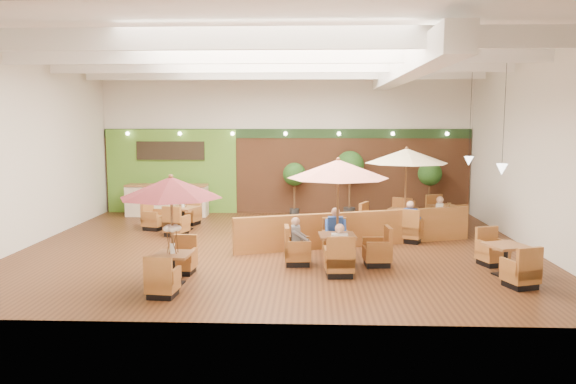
{
  "coord_description": "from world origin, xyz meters",
  "views": [
    {
      "loc": [
        0.93,
        -15.41,
        3.51
      ],
      "look_at": [
        0.3,
        0.5,
        1.5
      ],
      "focal_mm": 35.0,
      "sensor_mm": 36.0,
      "label": 1
    }
  ],
  "objects_px": {
    "table_5": "(436,218)",
    "diner_0": "(339,244)",
    "diner_2": "(298,236)",
    "diner_4": "(438,212)",
    "table_3": "(176,216)",
    "topiary_2": "(430,176)",
    "table_2": "(406,176)",
    "diner_3": "(411,217)",
    "booth_divider": "(357,229)",
    "table_1": "(338,192)",
    "table_4": "(506,261)",
    "topiary_1": "(350,168)",
    "table_0": "(171,201)",
    "service_counter": "(167,200)",
    "topiary_0": "(294,176)",
    "diner_1": "(336,227)"
  },
  "relations": [
    {
      "from": "diner_1",
      "to": "diner_2",
      "type": "height_order",
      "value": "diner_1"
    },
    {
      "from": "table_4",
      "to": "table_5",
      "type": "bearing_deg",
      "value": 74.26
    },
    {
      "from": "table_0",
      "to": "table_4",
      "type": "distance_m",
      "value": 7.62
    },
    {
      "from": "booth_divider",
      "to": "diner_3",
      "type": "distance_m",
      "value": 1.72
    },
    {
      "from": "table_2",
      "to": "diner_3",
      "type": "relative_size",
      "value": 3.76
    },
    {
      "from": "diner_0",
      "to": "diner_3",
      "type": "bearing_deg",
      "value": 58.74
    },
    {
      "from": "table_4",
      "to": "topiary_1",
      "type": "xyz_separation_m",
      "value": [
        -3.0,
        8.03,
        1.46
      ]
    },
    {
      "from": "table_2",
      "to": "topiary_2",
      "type": "relative_size",
      "value": 1.41
    },
    {
      "from": "topiary_0",
      "to": "diner_1",
      "type": "relative_size",
      "value": 2.45
    },
    {
      "from": "table_0",
      "to": "table_1",
      "type": "bearing_deg",
      "value": 31.27
    },
    {
      "from": "table_4",
      "to": "topiary_0",
      "type": "bearing_deg",
      "value": 103.03
    },
    {
      "from": "table_0",
      "to": "topiary_2",
      "type": "bearing_deg",
      "value": 56.02
    },
    {
      "from": "topiary_2",
      "to": "diner_3",
      "type": "relative_size",
      "value": 2.66
    },
    {
      "from": "topiary_1",
      "to": "diner_3",
      "type": "height_order",
      "value": "topiary_1"
    },
    {
      "from": "table_1",
      "to": "topiary_2",
      "type": "height_order",
      "value": "table_1"
    },
    {
      "from": "table_4",
      "to": "diner_3",
      "type": "bearing_deg",
      "value": 94.35
    },
    {
      "from": "table_1",
      "to": "table_4",
      "type": "xyz_separation_m",
      "value": [
        3.8,
        -0.79,
        -1.45
      ]
    },
    {
      "from": "table_3",
      "to": "topiary_2",
      "type": "xyz_separation_m",
      "value": [
        8.76,
        2.92,
        1.07
      ]
    },
    {
      "from": "service_counter",
      "to": "topiary_0",
      "type": "distance_m",
      "value": 4.84
    },
    {
      "from": "table_0",
      "to": "table_4",
      "type": "bearing_deg",
      "value": 12.76
    },
    {
      "from": "table_0",
      "to": "diner_3",
      "type": "bearing_deg",
      "value": 42.71
    },
    {
      "from": "service_counter",
      "to": "diner_0",
      "type": "relative_size",
      "value": 3.92
    },
    {
      "from": "topiary_1",
      "to": "diner_3",
      "type": "xyz_separation_m",
      "value": [
        1.47,
        -4.5,
        -1.06
      ]
    },
    {
      "from": "table_5",
      "to": "diner_2",
      "type": "height_order",
      "value": "diner_2"
    },
    {
      "from": "topiary_0",
      "to": "table_5",
      "type": "bearing_deg",
      "value": -27.12
    },
    {
      "from": "table_3",
      "to": "diner_0",
      "type": "xyz_separation_m",
      "value": [
        5.03,
        -5.3,
        0.3
      ]
    },
    {
      "from": "booth_divider",
      "to": "service_counter",
      "type": "bearing_deg",
      "value": 124.61
    },
    {
      "from": "booth_divider",
      "to": "table_0",
      "type": "distance_m",
      "value": 5.96
    },
    {
      "from": "topiary_0",
      "to": "diner_0",
      "type": "xyz_separation_m",
      "value": [
        1.26,
        -8.21,
        -0.74
      ]
    },
    {
      "from": "diner_3",
      "to": "service_counter",
      "type": "bearing_deg",
      "value": -173.12
    },
    {
      "from": "table_5",
      "to": "diner_2",
      "type": "relative_size",
      "value": 3.83
    },
    {
      "from": "table_1",
      "to": "table_2",
      "type": "height_order",
      "value": "table_2"
    },
    {
      "from": "table_1",
      "to": "table_5",
      "type": "distance_m",
      "value": 6.11
    },
    {
      "from": "topiary_0",
      "to": "diner_1",
      "type": "height_order",
      "value": "topiary_0"
    },
    {
      "from": "table_2",
      "to": "table_5",
      "type": "height_order",
      "value": "table_2"
    },
    {
      "from": "diner_0",
      "to": "diner_2",
      "type": "relative_size",
      "value": 1.05
    },
    {
      "from": "table_3",
      "to": "topiary_2",
      "type": "distance_m",
      "value": 9.29
    },
    {
      "from": "table_0",
      "to": "table_5",
      "type": "height_order",
      "value": "table_0"
    },
    {
      "from": "table_5",
      "to": "diner_0",
      "type": "height_order",
      "value": "diner_0"
    },
    {
      "from": "table_1",
      "to": "diner_2",
      "type": "height_order",
      "value": "table_1"
    },
    {
      "from": "table_1",
      "to": "table_3",
      "type": "distance_m",
      "value": 6.77
    },
    {
      "from": "table_1",
      "to": "table_2",
      "type": "bearing_deg",
      "value": 54.69
    },
    {
      "from": "diner_2",
      "to": "diner_4",
      "type": "bearing_deg",
      "value": 126.67
    },
    {
      "from": "table_5",
      "to": "diner_0",
      "type": "distance_m",
      "value": 6.76
    },
    {
      "from": "diner_2",
      "to": "topiary_0",
      "type": "bearing_deg",
      "value": 177.42
    },
    {
      "from": "booth_divider",
      "to": "topiary_0",
      "type": "relative_size",
      "value": 3.58
    },
    {
      "from": "service_counter",
      "to": "table_4",
      "type": "height_order",
      "value": "service_counter"
    },
    {
      "from": "service_counter",
      "to": "diner_1",
      "type": "distance_m",
      "value": 8.54
    },
    {
      "from": "table_0",
      "to": "table_3",
      "type": "distance_m",
      "value": 6.4
    },
    {
      "from": "diner_0",
      "to": "diner_3",
      "type": "height_order",
      "value": "diner_3"
    }
  ]
}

